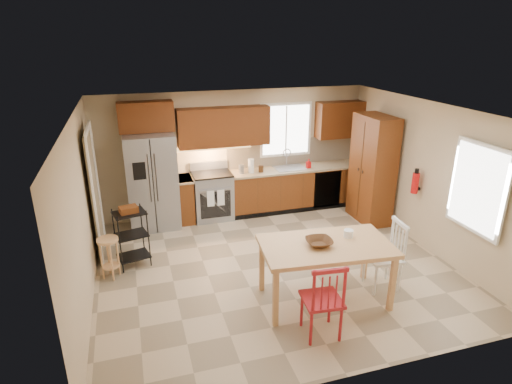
{
  "coord_description": "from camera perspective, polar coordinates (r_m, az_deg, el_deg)",
  "views": [
    {
      "loc": [
        -2.03,
        -5.73,
        3.54
      ],
      "look_at": [
        -0.18,
        0.4,
        1.15
      ],
      "focal_mm": 30.0,
      "sensor_mm": 36.0,
      "label": 1
    }
  ],
  "objects": [
    {
      "name": "window_back",
      "position": [
        8.99,
        3.98,
        8.29
      ],
      "size": [
        1.12,
        0.04,
        1.12
      ],
      "primitive_type": "cube",
      "color": "white",
      "rests_on": "wall_back"
    },
    {
      "name": "table_jar",
      "position": [
        6.11,
        12.2,
        -5.63
      ],
      "size": [
        0.16,
        0.16,
        0.17
      ],
      "primitive_type": "cylinder",
      "rotation": [
        0.0,
        0.0,
        -0.09
      ],
      "color": "white",
      "rests_on": "dining_table"
    },
    {
      "name": "chair_red",
      "position": [
        5.41,
        8.77,
        -13.78
      ],
      "size": [
        0.53,
        0.53,
        1.03
      ],
      "primitive_type": null,
      "rotation": [
        0.0,
        0.0,
        -0.09
      ],
      "color": "#A61920",
      "rests_on": "floor"
    },
    {
      "name": "range_stove",
      "position": [
        8.62,
        -5.83,
        -0.57
      ],
      "size": [
        0.76,
        0.63,
        0.92
      ],
      "primitive_type": "cube",
      "color": "gray",
      "rests_on": "floor"
    },
    {
      "name": "doorway",
      "position": [
        7.48,
        -20.72,
        -0.35
      ],
      "size": [
        0.04,
        0.95,
        2.1
      ],
      "primitive_type": "cube",
      "color": "#8C7A59",
      "rests_on": "wall_left"
    },
    {
      "name": "soap_bottle",
      "position": [
        8.95,
        7.02,
        3.8
      ],
      "size": [
        0.09,
        0.09,
        0.19
      ],
      "primitive_type": "imported",
      "color": "red",
      "rests_on": "base_cabinet_run"
    },
    {
      "name": "base_cabinet_run",
      "position": [
        9.14,
        5.53,
        0.61
      ],
      "size": [
        2.92,
        0.6,
        0.9
      ],
      "primitive_type": "cube",
      "color": "brown",
      "rests_on": "floor"
    },
    {
      "name": "undercab_glow",
      "position": [
        8.43,
        -6.22,
        5.86
      ],
      "size": [
        1.6,
        0.3,
        0.01
      ],
      "primitive_type": "cube",
      "color": "#FFBF66",
      "rests_on": "wall_back"
    },
    {
      "name": "wall_back",
      "position": [
        8.78,
        -2.89,
        5.33
      ],
      "size": [
        5.5,
        0.02,
        2.5
      ],
      "primitive_type": "cube",
      "color": "#CCB793",
      "rests_on": "ground"
    },
    {
      "name": "dining_table",
      "position": [
        6.08,
        9.13,
        -10.59
      ],
      "size": [
        1.84,
        1.15,
        0.86
      ],
      "primitive_type": null,
      "rotation": [
        0.0,
        0.0,
        -0.09
      ],
      "color": "tan",
      "rests_on": "floor"
    },
    {
      "name": "backsplash",
      "position": [
        9.17,
        5.02,
        5.45
      ],
      "size": [
        2.92,
        0.03,
        0.55
      ],
      "primitive_type": "cube",
      "color": "beige",
      "rests_on": "wall_back"
    },
    {
      "name": "upper_right_block",
      "position": [
        9.28,
        11.11,
        9.45
      ],
      "size": [
        1.0,
        0.35,
        0.75
      ],
      "primitive_type": "cube",
      "color": "#5D290F",
      "rests_on": "wall_back"
    },
    {
      "name": "wall_front",
      "position": [
        4.45,
        13.36,
        -11.15
      ],
      "size": [
        5.5,
        0.02,
        2.5
      ],
      "primitive_type": "cube",
      "color": "#CCB793",
      "rests_on": "ground"
    },
    {
      "name": "fire_extinguisher",
      "position": [
        7.89,
        20.46,
        1.12
      ],
      "size": [
        0.12,
        0.12,
        0.36
      ],
      "primitive_type": "cylinder",
      "color": "red",
      "rests_on": "wall_right"
    },
    {
      "name": "window_right",
      "position": [
        6.9,
        27.49,
        0.43
      ],
      "size": [
        0.04,
        1.02,
        1.32
      ],
      "primitive_type": "cube",
      "color": "white",
      "rests_on": "wall_right"
    },
    {
      "name": "canister_wood",
      "position": [
        8.62,
        0.67,
        3.13
      ],
      "size": [
        0.1,
        0.1,
        0.14
      ],
      "primitive_type": "cylinder",
      "color": "#4A2713",
      "rests_on": "base_cabinet_run"
    },
    {
      "name": "table_bowl",
      "position": [
        5.83,
        8.39,
        -7.08
      ],
      "size": [
        0.39,
        0.39,
        0.09
      ],
      "primitive_type": "imported",
      "rotation": [
        0.0,
        0.0,
        -0.09
      ],
      "color": "#4A2713",
      "rests_on": "dining_table"
    },
    {
      "name": "sink",
      "position": [
        8.94,
        4.49,
        2.96
      ],
      "size": [
        0.62,
        0.46,
        0.16
      ],
      "primitive_type": "cube",
      "color": "gray",
      "rests_on": "base_cabinet_run"
    },
    {
      "name": "pantry",
      "position": [
        8.61,
        15.25,
        2.92
      ],
      "size": [
        0.5,
        0.95,
        2.1
      ],
      "primitive_type": "cube",
      "color": "brown",
      "rests_on": "floor"
    },
    {
      "name": "wall_left",
      "position": [
        6.21,
        -22.24,
        -2.79
      ],
      "size": [
        0.02,
        5.0,
        2.5
      ],
      "primitive_type": "cube",
      "color": "#CCB793",
      "rests_on": "ground"
    },
    {
      "name": "paper_towel",
      "position": [
        8.58,
        -0.67,
        3.52
      ],
      "size": [
        0.12,
        0.12,
        0.28
      ],
      "primitive_type": "cylinder",
      "color": "white",
      "rests_on": "base_cabinet_run"
    },
    {
      "name": "refrigerator",
      "position": [
        8.29,
        -13.67,
        1.37
      ],
      "size": [
        0.92,
        0.75,
        1.82
      ],
      "primitive_type": "cube",
      "color": "gray",
      "rests_on": "floor"
    },
    {
      "name": "floor",
      "position": [
        7.04,
        2.35,
        -9.77
      ],
      "size": [
        5.5,
        5.5,
        0.0
      ],
      "primitive_type": "plane",
      "color": "tan",
      "rests_on": "ground"
    },
    {
      "name": "base_cabinet_narrow",
      "position": [
        8.56,
        -9.46,
        -0.98
      ],
      "size": [
        0.3,
        0.6,
        0.9
      ],
      "primitive_type": "cube",
      "color": "brown",
      "rests_on": "floor"
    },
    {
      "name": "canister_steel",
      "position": [
        8.54,
        -1.96,
        3.09
      ],
      "size": [
        0.11,
        0.11,
        0.18
      ],
      "primitive_type": "cylinder",
      "color": "gray",
      "rests_on": "base_cabinet_run"
    },
    {
      "name": "upper_over_fridge",
      "position": [
        8.19,
        -14.47,
        9.71
      ],
      "size": [
        1.0,
        0.35,
        0.55
      ],
      "primitive_type": "cube",
      "color": "#5D290F",
      "rests_on": "wall_back"
    },
    {
      "name": "wall_right",
      "position": [
        7.81,
        21.95,
        1.88
      ],
      "size": [
        0.02,
        5.0,
        2.5
      ],
      "primitive_type": "cube",
      "color": "#CCB793",
      "rests_on": "ground"
    },
    {
      "name": "utility_cart",
      "position": [
        7.11,
        -16.23,
        -5.89
      ],
      "size": [
        0.56,
        0.48,
        0.97
      ],
      "primitive_type": null,
      "rotation": [
        0.0,
        0.0,
        0.24
      ],
      "color": "black",
      "rests_on": "floor"
    },
    {
      "name": "upper_left_block",
      "position": [
        8.42,
        -4.33,
        8.67
      ],
      "size": [
        1.8,
        0.35,
        0.75
      ],
      "primitive_type": "cube",
      "color": "#5D290F",
      "rests_on": "wall_back"
    },
    {
      "name": "chair_white",
      "position": [
        6.51,
        16.62,
        -8.15
      ],
      "size": [
        0.53,
        0.53,
        1.03
      ],
      "primitive_type": null,
      "rotation": [
        0.0,
        0.0,
        1.48
      ],
      "color": "white",
      "rests_on": "floor"
    },
    {
      "name": "dishwasher",
      "position": [
        9.11,
        9.48,
        0.35
      ],
      "size": [
        0.6,
        0.02,
        0.78
      ],
      "primitive_type": "cube",
      "color": "black",
      "rests_on": "floor"
    },
    {
      "name": "bar_stool",
      "position": [
        6.94,
        -18.91,
        -8.32
      ],
      "size": [
        0.38,
        0.38,
        0.65
      ],
      "primitive_type": null,
      "rotation": [
        0.0,
        0.0,
        -0.23
      ],
      "color": "tan",
      "rests_on": "floor"
    },
    {
      "name": "ceiling",
      "position": [
        6.17,
        2.69,
        10.73
      ],
      "size": [
        5.5,
        5.0,
        0.02
      ],
      "primitive_type": "cube",
      "color": "silver",
      "rests_on": "ground"
    }
  ]
}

